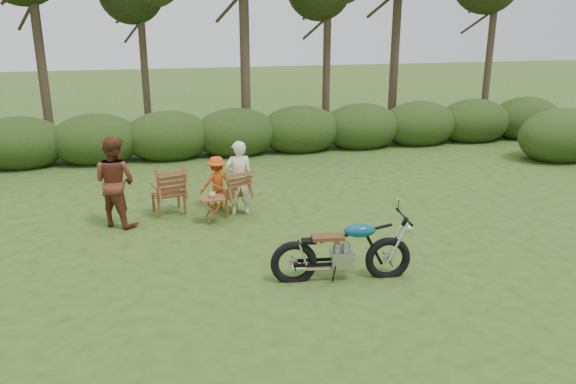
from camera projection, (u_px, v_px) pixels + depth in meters
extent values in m
plane|color=#294517|center=(332.00, 285.00, 8.64)|extent=(80.00, 80.00, 0.00)
cylinder|color=#392F1F|center=(37.00, 30.00, 16.53)|extent=(0.28, 0.28, 7.20)
cylinder|color=#392F1F|center=(143.00, 43.00, 18.39)|extent=(0.24, 0.24, 6.30)
cylinder|color=#392F1F|center=(244.00, 22.00, 16.87)|extent=(0.30, 0.30, 7.65)
cylinder|color=#392F1F|center=(327.00, 40.00, 18.78)|extent=(0.26, 0.26, 6.48)
cylinder|color=#392F1F|center=(397.00, 17.00, 20.29)|extent=(0.32, 0.32, 7.92)
cylinder|color=#392F1F|center=(492.00, 34.00, 19.01)|extent=(0.24, 0.24, 6.84)
ellipsoid|color=#1F3513|center=(19.00, 144.00, 15.35)|extent=(2.52, 1.68, 1.51)
ellipsoid|color=#1F3513|center=(96.00, 140.00, 15.83)|extent=(2.52, 1.68, 1.51)
ellipsoid|color=#1F3513|center=(168.00, 137.00, 16.30)|extent=(2.52, 1.68, 1.51)
ellipsoid|color=#1F3513|center=(236.00, 133.00, 16.78)|extent=(2.52, 1.68, 1.51)
ellipsoid|color=#1F3513|center=(300.00, 130.00, 17.25)|extent=(2.52, 1.68, 1.51)
ellipsoid|color=#1F3513|center=(361.00, 127.00, 17.73)|extent=(2.52, 1.68, 1.51)
ellipsoid|color=#1F3513|center=(419.00, 124.00, 18.20)|extent=(2.52, 1.68, 1.51)
ellipsoid|color=#1F3513|center=(474.00, 122.00, 18.68)|extent=(2.52, 1.68, 1.51)
ellipsoid|color=#1F3513|center=(526.00, 119.00, 19.15)|extent=(2.52, 1.68, 1.51)
ellipsoid|color=#1F3513|center=(563.00, 136.00, 16.13)|extent=(2.70, 1.80, 1.62)
imported|color=beige|center=(212.00, 195.00, 11.16)|extent=(0.17, 0.17, 0.10)
imported|color=#F2E4C7|center=(240.00, 214.00, 11.76)|extent=(0.58, 0.38, 1.57)
imported|color=brown|center=(119.00, 225.00, 11.16)|extent=(1.10, 1.06, 1.79)
imported|color=#C44612|center=(218.00, 208.00, 12.13)|extent=(0.80, 0.55, 1.15)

